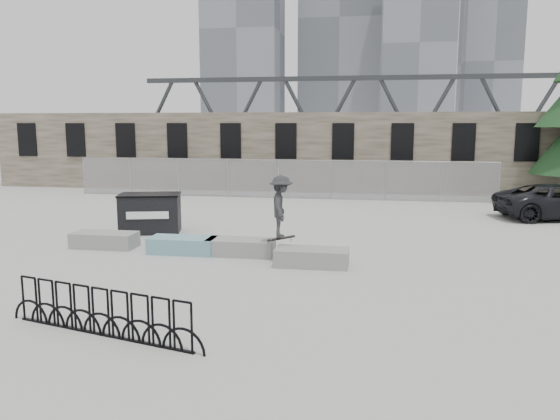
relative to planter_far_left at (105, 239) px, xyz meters
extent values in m
plane|color=#A1A19D|center=(3.47, -0.16, -0.26)|extent=(120.00, 120.00, 0.00)
cube|color=brown|center=(3.47, 16.09, 1.99)|extent=(36.00, 2.50, 4.50)
cube|color=black|center=(-12.53, 14.82, 2.64)|extent=(1.20, 0.12, 2.00)
cube|color=black|center=(-9.33, 14.82, 2.64)|extent=(1.20, 0.12, 2.00)
cube|color=black|center=(-6.13, 14.82, 2.64)|extent=(1.20, 0.12, 2.00)
cube|color=black|center=(-2.93, 14.82, 2.64)|extent=(1.20, 0.12, 2.00)
cube|color=black|center=(0.27, 14.82, 2.64)|extent=(1.20, 0.12, 2.00)
cube|color=black|center=(3.47, 14.82, 2.64)|extent=(1.20, 0.12, 2.00)
cube|color=black|center=(6.67, 14.82, 2.64)|extent=(1.20, 0.12, 2.00)
cube|color=black|center=(9.87, 14.82, 2.64)|extent=(1.20, 0.12, 2.00)
cube|color=black|center=(13.07, 14.82, 2.64)|extent=(1.20, 0.12, 2.00)
cube|color=black|center=(16.27, 14.82, 2.64)|extent=(1.20, 0.12, 2.00)
cylinder|color=gray|center=(-7.53, 12.34, 0.74)|extent=(0.06, 0.06, 2.00)
cylinder|color=gray|center=(-4.78, 12.34, 0.74)|extent=(0.06, 0.06, 2.00)
cylinder|color=gray|center=(-2.03, 12.34, 0.74)|extent=(0.06, 0.06, 2.00)
cylinder|color=gray|center=(0.72, 12.34, 0.74)|extent=(0.06, 0.06, 2.00)
cylinder|color=gray|center=(3.47, 12.34, 0.74)|extent=(0.06, 0.06, 2.00)
cylinder|color=gray|center=(6.22, 12.34, 0.74)|extent=(0.06, 0.06, 2.00)
cylinder|color=gray|center=(8.97, 12.34, 0.74)|extent=(0.06, 0.06, 2.00)
cylinder|color=gray|center=(11.72, 12.34, 0.74)|extent=(0.06, 0.06, 2.00)
cylinder|color=gray|center=(14.47, 12.34, 0.74)|extent=(0.06, 0.06, 2.00)
cube|color=#99999E|center=(3.47, 12.34, 0.74)|extent=(22.00, 0.02, 2.00)
cylinder|color=gray|center=(3.47, 12.34, 1.74)|extent=(22.00, 0.04, 0.04)
cube|color=gray|center=(0.00, 0.00, -0.02)|extent=(2.00, 0.90, 0.48)
cube|color=#2D471E|center=(0.00, 0.00, 0.16)|extent=(1.76, 0.66, 0.10)
cube|color=teal|center=(2.69, -0.30, -0.02)|extent=(2.00, 0.90, 0.48)
cube|color=#2D471E|center=(2.69, -0.30, 0.16)|extent=(1.76, 0.66, 0.10)
cube|color=gray|center=(4.47, -0.25, -0.02)|extent=(2.00, 0.90, 0.48)
cube|color=#2D471E|center=(4.47, -0.25, 0.16)|extent=(1.76, 0.66, 0.10)
cube|color=gray|center=(6.71, -1.17, -0.02)|extent=(2.00, 0.90, 0.48)
cube|color=#2D471E|center=(6.71, -1.17, 0.16)|extent=(1.76, 0.66, 0.10)
cube|color=black|center=(0.47, 2.55, 0.41)|extent=(2.32, 1.73, 1.35)
cube|color=black|center=(0.47, 2.55, 1.11)|extent=(2.38, 1.79, 0.06)
cube|color=white|center=(0.63, 1.93, 0.46)|extent=(1.41, 0.38, 0.26)
cube|color=black|center=(3.42, -6.78, -0.24)|extent=(3.93, 1.09, 0.04)
torus|color=black|center=(1.68, -6.32, 0.19)|extent=(0.87, 0.27, 0.89)
torus|color=black|center=(2.12, -6.44, 0.19)|extent=(0.87, 0.27, 0.89)
torus|color=black|center=(2.55, -6.55, 0.19)|extent=(0.87, 0.27, 0.89)
torus|color=black|center=(2.99, -6.67, 0.19)|extent=(0.87, 0.27, 0.89)
torus|color=black|center=(3.42, -6.78, 0.19)|extent=(0.87, 0.27, 0.89)
torus|color=black|center=(3.86, -6.90, 0.19)|extent=(0.87, 0.27, 0.89)
torus|color=black|center=(4.29, -7.01, 0.19)|extent=(0.87, 0.27, 0.89)
torus|color=black|center=(4.73, -7.13, 0.19)|extent=(0.87, 0.27, 0.89)
torus|color=black|center=(5.16, -7.24, 0.19)|extent=(0.87, 0.27, 0.89)
cube|color=slate|center=(-16.53, 89.84, 20.74)|extent=(14.00, 12.00, 42.00)
cube|color=slate|center=(1.47, 99.84, 23.74)|extent=(16.00, 14.00, 48.00)
cube|color=slate|center=(15.47, 84.84, 16.74)|extent=(12.00, 12.00, 34.00)
cube|color=slate|center=(29.47, 94.84, 14.74)|extent=(10.00, 10.00, 30.00)
cube|color=#2D3033|center=(13.47, 54.84, 3.74)|extent=(70.00, 3.00, 1.20)
cube|color=#2D3033|center=(13.47, 54.84, 9.24)|extent=(70.00, 0.60, 0.60)
cube|color=gray|center=(-16.53, 54.84, 1.74)|extent=(2.00, 3.00, 4.00)
imported|color=#2A2B2D|center=(5.77, -0.70, 1.30)|extent=(0.83, 1.23, 1.77)
cube|color=black|center=(5.77, -0.70, 0.38)|extent=(0.81, 0.31, 0.17)
cylinder|color=beige|center=(5.49, -0.77, 0.33)|extent=(0.06, 0.03, 0.06)
cylinder|color=beige|center=(5.49, -0.63, 0.33)|extent=(0.06, 0.03, 0.06)
cylinder|color=beige|center=(6.05, -0.77, 0.33)|extent=(0.06, 0.03, 0.06)
cylinder|color=beige|center=(6.05, -0.63, 0.33)|extent=(0.06, 0.03, 0.06)
camera|label=1|loc=(8.27, -15.70, 3.61)|focal=35.00mm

